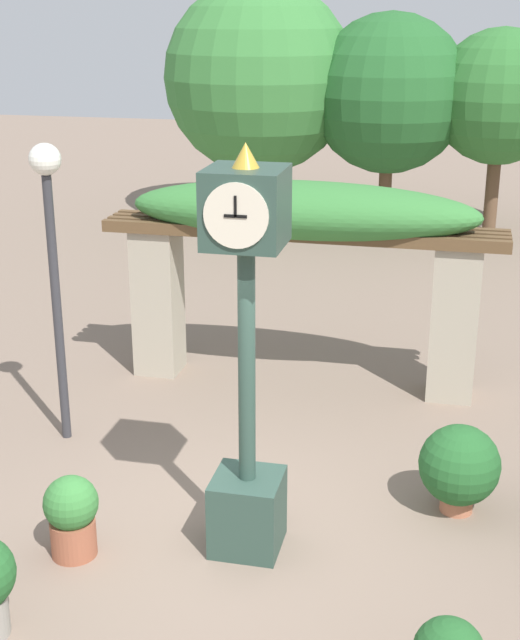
# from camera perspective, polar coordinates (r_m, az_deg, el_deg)

# --- Properties ---
(ground_plane) EXTENTS (60.00, 60.00, 0.00)m
(ground_plane) POSITION_cam_1_polar(r_m,az_deg,el_deg) (8.34, -2.04, -13.67)
(ground_plane) COLOR #7F6B5B
(pedestal_clock) EXTENTS (0.62, 0.66, 3.58)m
(pedestal_clock) POSITION_cam_1_polar(r_m,az_deg,el_deg) (7.40, -0.86, -2.93)
(pedestal_clock) COLOR #2D473D
(pedestal_clock) RESTS_ON ground
(pergola) EXTENTS (4.90, 1.15, 2.59)m
(pergola) POSITION_cam_1_polar(r_m,az_deg,el_deg) (10.85, 2.71, 5.37)
(pergola) COLOR #A89E89
(pergola) RESTS_ON ground
(potted_plant_far_left) EXTENTS (0.77, 0.77, 0.87)m
(potted_plant_far_left) POSITION_cam_1_polar(r_m,az_deg,el_deg) (8.68, 12.64, -9.12)
(potted_plant_far_left) COLOR #B26B4C
(potted_plant_far_left) RESTS_ON ground
(potted_plant_far_right) EXTENTS (0.48, 0.48, 0.75)m
(potted_plant_far_right) POSITION_cam_1_polar(r_m,az_deg,el_deg) (8.06, -11.96, -12.07)
(potted_plant_far_right) COLOR #9E563D
(potted_plant_far_right) RESTS_ON ground
(lamp_post) EXTENTS (0.33, 0.33, 3.27)m
(lamp_post) POSITION_cam_1_polar(r_m,az_deg,el_deg) (9.49, -13.25, 5.57)
(lamp_post) COLOR #333338
(lamp_post) RESTS_ON ground
(tree_line) EXTENTS (8.47, 4.09, 5.15)m
(tree_line) POSITION_cam_1_polar(r_m,az_deg,el_deg) (19.51, 4.83, 14.73)
(tree_line) COLOR brown
(tree_line) RESTS_ON ground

